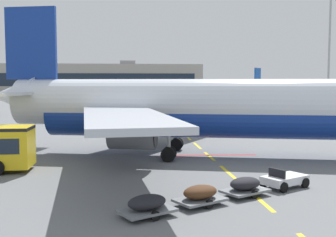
{
  "coord_description": "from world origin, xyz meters",
  "views": [
    {
      "loc": [
        11.32,
        -11.1,
        5.84
      ],
      "look_at": [
        15.05,
        25.52,
        2.75
      ],
      "focal_mm": 44.56,
      "sensor_mm": 36.0,
      "label": 1
    }
  ],
  "objects_px": {
    "uld_cargo_container": "(0,152)",
    "apron_light_mast_far": "(330,14)",
    "airliner_foreground": "(191,107)",
    "airliner_far_center": "(272,93)",
    "baggage_train": "(224,190)"
  },
  "relations": [
    {
      "from": "uld_cargo_container",
      "to": "airliner_far_center",
      "type": "bearing_deg",
      "value": 58.14
    },
    {
      "from": "airliner_foreground",
      "to": "airliner_far_center",
      "type": "height_order",
      "value": "airliner_foreground"
    },
    {
      "from": "airliner_foreground",
      "to": "uld_cargo_container",
      "type": "bearing_deg",
      "value": -174.34
    },
    {
      "from": "apron_light_mast_far",
      "to": "uld_cargo_container",
      "type": "bearing_deg",
      "value": -138.62
    },
    {
      "from": "apron_light_mast_far",
      "to": "airliner_foreground",
      "type": "bearing_deg",
      "value": -128.76
    },
    {
      "from": "uld_cargo_container",
      "to": "baggage_train",
      "type": "bearing_deg",
      "value": -39.25
    },
    {
      "from": "airliner_far_center",
      "to": "uld_cargo_container",
      "type": "xyz_separation_m",
      "value": [
        -49.57,
        -79.75,
        -2.37
      ]
    },
    {
      "from": "airliner_foreground",
      "to": "apron_light_mast_far",
      "type": "xyz_separation_m",
      "value": [
        31.04,
        38.65,
        14.14
      ]
    },
    {
      "from": "airliner_far_center",
      "to": "baggage_train",
      "type": "bearing_deg",
      "value": -111.21
    },
    {
      "from": "uld_cargo_container",
      "to": "apron_light_mast_far",
      "type": "relative_size",
      "value": 0.06
    },
    {
      "from": "airliner_foreground",
      "to": "apron_light_mast_far",
      "type": "bearing_deg",
      "value": 51.24
    },
    {
      "from": "airliner_foreground",
      "to": "baggage_train",
      "type": "relative_size",
      "value": 3.18
    },
    {
      "from": "baggage_train",
      "to": "airliner_far_center",
      "type": "bearing_deg",
      "value": 68.79
    },
    {
      "from": "airliner_foreground",
      "to": "airliner_far_center",
      "type": "xyz_separation_m",
      "value": [
        35.11,
        78.32,
        -0.78
      ]
    },
    {
      "from": "uld_cargo_container",
      "to": "apron_light_mast_far",
      "type": "distance_m",
      "value": 63.06
    }
  ]
}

